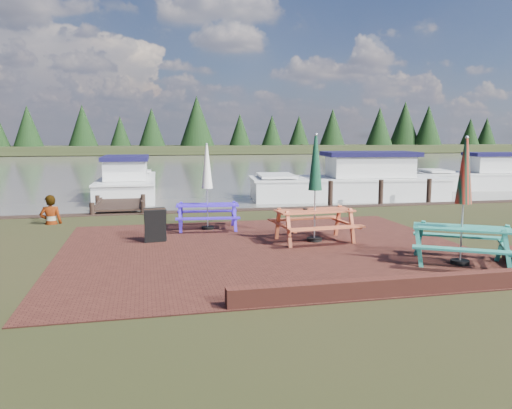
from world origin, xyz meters
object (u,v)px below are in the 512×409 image
at_px(picnic_table_red, 315,205).
at_px(jetty, 123,195).
at_px(boat_near, 351,184).
at_px(person, 50,195).
at_px(picnic_table_teal, 462,221).
at_px(picnic_table_blue, 207,200).
at_px(chalkboard, 155,225).
at_px(boat_far, 486,178).
at_px(boat_jetty, 128,184).

distance_m(picnic_table_red, jetty, 10.87).
distance_m(boat_near, person, 12.38).
height_order(picnic_table_teal, picnic_table_red, picnic_table_red).
distance_m(picnic_table_teal, person, 10.91).
xyz_separation_m(picnic_table_blue, chalkboard, (-1.41, -1.38, -0.38)).
relative_size(picnic_table_blue, boat_near, 0.27).
distance_m(boat_near, boat_far, 8.57).
height_order(picnic_table_red, boat_jetty, picnic_table_red).
relative_size(picnic_table_teal, picnic_table_blue, 1.08).
relative_size(jetty, boat_far, 1.32).
relative_size(chalkboard, person, 0.49).
height_order(boat_jetty, boat_near, boat_near).
bearing_deg(boat_far, chalkboard, 131.69).
bearing_deg(jetty, picnic_table_teal, -60.91).
relative_size(picnic_table_blue, jetty, 0.25).
relative_size(picnic_table_teal, person, 1.49).
bearing_deg(picnic_table_red, boat_far, 36.20).
distance_m(picnic_table_blue, chalkboard, 2.01).
xyz_separation_m(chalkboard, boat_far, (16.75, 10.32, -0.01)).
xyz_separation_m(picnic_table_red, boat_jetty, (-4.69, 11.69, -0.48)).
xyz_separation_m(boat_jetty, person, (-1.91, -7.77, 0.43)).
height_order(picnic_table_blue, boat_far, picnic_table_blue).
relative_size(chalkboard, boat_far, 0.12).
bearing_deg(boat_jetty, person, -102.44).
xyz_separation_m(picnic_table_blue, person, (-4.29, 1.82, 0.03)).
bearing_deg(picnic_table_blue, picnic_table_teal, -41.45).
relative_size(jetty, boat_near, 1.06).
bearing_deg(picnic_table_blue, picnic_table_red, -36.37).
bearing_deg(chalkboard, jetty, 88.96).
height_order(boat_far, person, boat_far).
distance_m(picnic_table_blue, person, 4.66).
relative_size(boat_jetty, boat_far, 1.03).
distance_m(picnic_table_blue, boat_jetty, 9.88).
distance_m(chalkboard, boat_near, 11.74).
bearing_deg(picnic_table_blue, person, 163.09).
xyz_separation_m(chalkboard, boat_near, (8.47, 8.14, 0.05)).
bearing_deg(boat_far, boat_near, 114.83).
distance_m(picnic_table_red, picnic_table_blue, 3.12).
relative_size(picnic_table_red, boat_jetty, 0.36).
height_order(boat_near, person, boat_near).
bearing_deg(boat_far, picnic_table_blue, 130.29).
xyz_separation_m(jetty, person, (-1.78, -5.79, 0.72)).
bearing_deg(picnic_table_red, picnic_table_teal, -56.23).
bearing_deg(boat_near, person, 120.48).
bearing_deg(jetty, boat_jetty, 86.36).
xyz_separation_m(picnic_table_teal, person, (-8.68, 6.60, -0.04)).
bearing_deg(picnic_table_teal, picnic_table_red, 158.66).
height_order(picnic_table_teal, person, picnic_table_teal).
xyz_separation_m(picnic_table_teal, boat_far, (10.95, 13.73, -0.46)).
relative_size(picnic_table_blue, person, 1.37).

